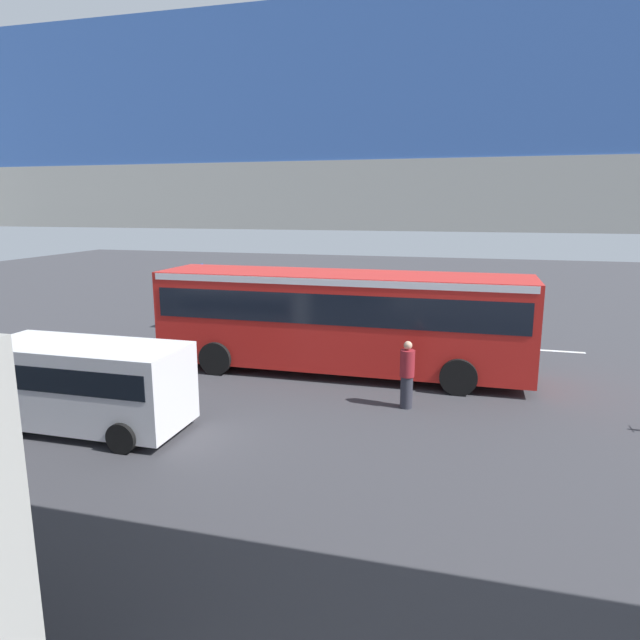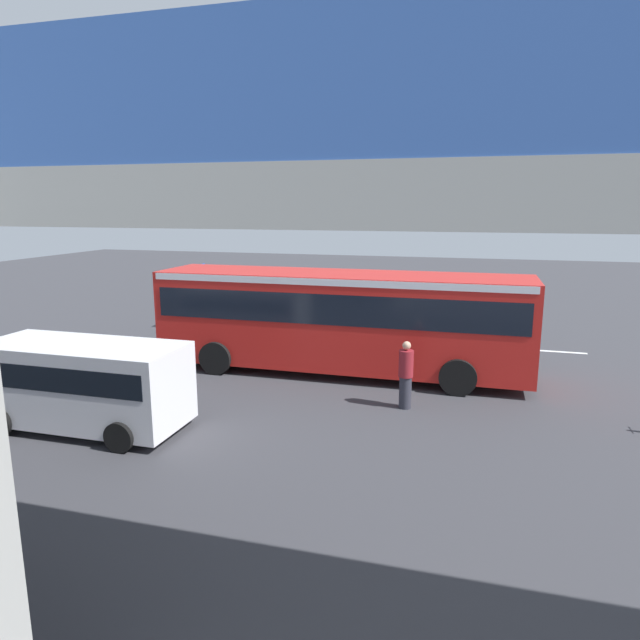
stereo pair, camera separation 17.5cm
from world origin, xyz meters
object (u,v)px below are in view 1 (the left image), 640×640
city_bus (340,314)px  traffic_sign (200,286)px  pedestrian (407,375)px  parked_van (85,380)px

city_bus → traffic_sign: size_ratio=4.12×
pedestrian → traffic_sign: 11.75m
parked_van → traffic_sign: (2.28, -10.35, 0.71)m
city_bus → parked_van: 7.69m
city_bus → traffic_sign: 8.21m
parked_van → traffic_sign: size_ratio=1.71×
pedestrian → traffic_sign: bearing=-36.6°
parked_van → pedestrian: parked_van is taller
parked_van → pedestrian: size_ratio=2.68×
parked_van → traffic_sign: 10.62m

